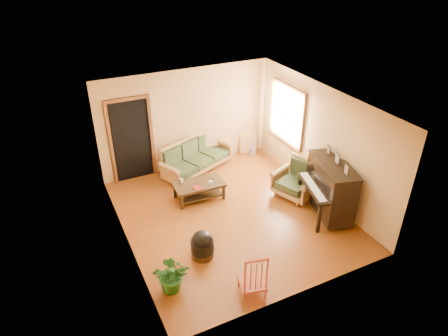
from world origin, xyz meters
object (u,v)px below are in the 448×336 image
piano (330,189)px  potted_plant (172,274)px  armchair (295,180)px  sofa (197,157)px  ceramic_crock (253,151)px  coffee_table (199,191)px  footstool (202,247)px  red_chair (253,273)px

piano → potted_plant: (-3.81, -0.62, -0.27)m
armchair → potted_plant: armchair is taller
sofa → piano: (1.88, -2.94, 0.20)m
sofa → ceramic_crock: sofa is taller
coffee_table → potted_plant: size_ratio=1.64×
coffee_table → potted_plant: potted_plant is taller
sofa → coffee_table: sofa is taller
potted_plant → sofa: bearing=61.7°
footstool → potted_plant: (-0.78, -0.54, 0.13)m
potted_plant → piano: bearing=9.3°
piano → red_chair: piano is taller
coffee_table → piano: bearing=-37.1°
footstool → red_chair: red_chair is taller
armchair → ceramic_crock: armchair is taller
piano → footstool: bearing=-162.8°
coffee_table → armchair: (2.03, -0.89, 0.24)m
red_chair → potted_plant: size_ratio=1.32×
piano → red_chair: (-2.62, -1.28, -0.16)m
red_chair → coffee_table: bearing=97.8°
armchair → footstool: (-2.73, -0.95, -0.23)m
coffee_table → sofa: bearing=69.7°
coffee_table → ceramic_crock: 2.59m
piano → ceramic_crock: size_ratio=6.33×
sofa → red_chair: (-0.74, -4.23, 0.04)m
coffee_table → ceramic_crock: size_ratio=5.14×
sofa → armchair: (1.59, -2.08, 0.03)m
armchair → piano: size_ratio=0.64×
armchair → red_chair: red_chair is taller
sofa → piano: size_ratio=1.39×
footstool → potted_plant: potted_plant is taller
red_chair → piano: bearing=39.5°
footstool → red_chair: (0.40, -1.20, 0.25)m
armchair → piano: (0.29, -0.87, 0.17)m
sofa → ceramic_crock: size_ratio=8.82×
coffee_table → potted_plant: bearing=-122.0°
sofa → piano: piano is taller
red_chair → ceramic_crock: 5.08m
piano → potted_plant: bearing=-155.0°
armchair → red_chair: (-2.33, -2.15, 0.01)m
armchair → footstool: bearing=178.2°
ceramic_crock → potted_plant: potted_plant is taller
coffee_table → footstool: (-0.70, -1.84, 0.01)m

